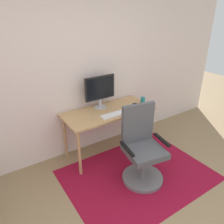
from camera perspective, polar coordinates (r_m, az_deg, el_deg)
wall_back at (r=3.31m, az=-8.86°, el=10.51°), size 6.00×0.10×2.60m
area_rug at (r=3.25m, az=6.66°, el=-15.82°), size 1.96×1.47×0.01m
desk at (r=3.35m, az=-0.92°, el=-0.85°), size 1.37×0.62×0.73m
monitor at (r=3.31m, az=-3.13°, el=5.91°), size 0.49×0.18×0.50m
keyboard at (r=3.18m, az=0.73°, el=-0.59°), size 0.43×0.13×0.02m
computer_mouse at (r=3.32m, az=4.80°, el=0.66°), size 0.06×0.10×0.03m
coffee_cup at (r=3.59m, az=7.99°, el=3.04°), size 0.07×0.07×0.10m
cell_phone at (r=3.52m, az=6.34°, el=1.85°), size 0.08×0.15×0.01m
office_chair at (r=2.97m, az=7.73°, el=-10.16°), size 0.60×0.55×1.04m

